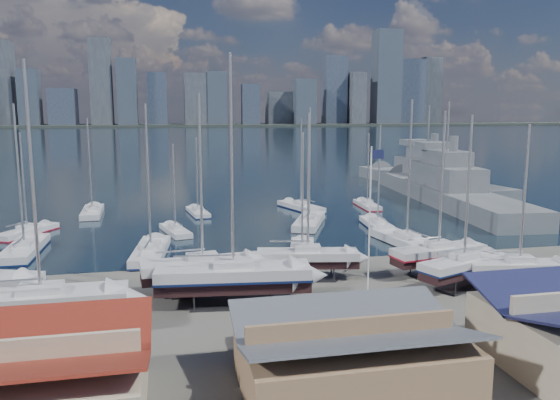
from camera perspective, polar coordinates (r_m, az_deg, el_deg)
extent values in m
plane|color=#605E59|center=(46.23, 0.76, -9.86)|extent=(1400.00, 1400.00, 0.00)
cube|color=#1B2E3F|center=(353.08, -10.48, 6.53)|extent=(1400.00, 600.00, 0.40)
cube|color=#2D332D|center=(612.86, -11.19, 7.68)|extent=(1400.00, 80.00, 2.20)
cube|color=#595E66|center=(633.04, -27.03, 10.81)|extent=(22.49, 24.47, 83.83)
cube|color=#3D4756|center=(619.41, -24.70, 9.73)|extent=(19.55, 21.83, 55.97)
cube|color=#475166|center=(619.60, -21.71, 9.04)|extent=(26.03, 30.49, 37.14)
cube|color=#595E66|center=(603.49, -18.19, 11.65)|extent=(21.60, 16.58, 87.63)
cube|color=#3D4756|center=(602.42, -15.67, 10.81)|extent=(19.42, 28.42, 67.60)
cube|color=#475166|center=(604.40, -12.70, 10.28)|extent=(20.24, 23.80, 54.09)
cube|color=#595E66|center=(602.16, -8.76, 10.40)|extent=(24.62, 19.72, 54.00)
cube|color=#3D4756|center=(602.10, -6.64, 10.53)|extent=(20.75, 17.93, 55.97)
cube|color=#475166|center=(604.87, -3.12, 9.96)|extent=(18.36, 16.25, 43.03)
cube|color=#595E66|center=(629.96, -0.09, 9.61)|extent=(28.49, 22.03, 35.69)
cube|color=#3D4756|center=(618.57, 2.60, 10.23)|extent=(23.34, 17.87, 49.11)
cube|color=#475166|center=(644.10, 5.72, 11.34)|extent=(25.35, 19.79, 75.95)
cube|color=#595E66|center=(645.14, 7.90, 10.49)|extent=(17.00, 27.45, 57.67)
cube|color=#3D4756|center=(659.57, 11.06, 12.48)|extent=(29.28, 24.05, 106.04)
cube|color=#475166|center=(680.40, 13.23, 10.97)|extent=(30.82, 28.37, 74.41)
cube|color=#595E66|center=(695.22, 15.44, 10.96)|extent=(21.74, 17.03, 77.48)
cube|color=#8C6B4C|center=(31.40, 7.50, -16.51)|extent=(12.00, 8.00, 3.00)
cube|color=slate|center=(30.58, 7.59, -13.07)|extent=(12.60, 8.40, 1.27)
cube|color=#2D2D33|center=(41.83, -23.48, -12.63)|extent=(6.29, 2.91, 0.16)
cube|color=black|center=(41.29, -23.62, -10.59)|extent=(11.42, 2.78, 0.91)
cube|color=silver|center=(41.00, -23.70, -9.38)|extent=(11.43, 3.26, 0.91)
cube|color=maroon|center=(41.13, -23.67, -9.94)|extent=(11.54, 3.29, 0.18)
cube|color=silver|center=(40.79, -23.77, -8.44)|extent=(2.86, 1.93, 0.50)
cylinder|color=#B2B2B7|center=(39.29, -24.46, 1.99)|extent=(0.22, 0.22, 15.40)
cube|color=#2D2D33|center=(47.35, -8.02, -9.39)|extent=(5.84, 3.13, 0.16)
cube|color=black|center=(46.89, -8.06, -7.62)|extent=(10.38, 3.46, 0.82)
cube|color=silver|center=(46.66, -8.08, -6.66)|extent=(10.43, 3.88, 0.82)
cube|color=silver|center=(46.48, -8.10, -5.88)|extent=(2.71, 1.96, 0.50)
cylinder|color=#B2B2B7|center=(45.23, -8.29, 2.26)|extent=(0.22, 0.22, 13.76)
cube|color=#2D2D33|center=(44.18, -4.87, -10.71)|extent=(6.93, 3.74, 0.16)
cube|color=black|center=(43.66, -4.90, -8.73)|extent=(12.31, 4.15, 0.97)
cube|color=silver|center=(43.37, -4.91, -7.51)|extent=(12.37, 4.65, 0.97)
cube|color=#0E1B47|center=(43.50, -4.91, -8.07)|extent=(12.49, 4.70, 0.19)
cube|color=silver|center=(43.17, -4.93, -6.58)|extent=(3.22, 2.34, 0.50)
cylinder|color=#B2B2B7|center=(41.73, -5.08, 3.92)|extent=(0.22, 0.22, 16.30)
cube|color=#2D2D33|center=(50.41, 2.89, -8.15)|extent=(5.38, 3.20, 0.16)
cube|color=black|center=(49.99, 2.90, -6.52)|extent=(9.40, 3.84, 0.73)
cube|color=silver|center=(49.80, 2.91, -5.71)|extent=(9.48, 4.22, 0.73)
cube|color=silver|center=(49.65, 2.91, -5.02)|extent=(2.53, 1.94, 0.50)
cylinder|color=#B2B2B7|center=(48.54, 2.97, 1.78)|extent=(0.22, 0.22, 12.36)
cube|color=#2D2D33|center=(50.48, 18.55, -8.60)|extent=(5.47, 3.95, 0.16)
cube|color=black|center=(50.06, 18.64, -6.99)|extent=(9.22, 5.33, 0.72)
cube|color=silver|center=(49.87, 18.68, -6.18)|extent=(9.36, 5.68, 0.72)
cube|color=#0E1B47|center=(49.95, 18.66, -6.55)|extent=(9.45, 5.74, 0.14)
cube|color=silver|center=(49.71, 18.72, -5.50)|extent=(2.66, 2.25, 0.50)
cylinder|color=#B2B2B7|center=(48.61, 19.07, 1.20)|extent=(0.22, 0.22, 12.23)
cube|color=#2D2D33|center=(53.82, 16.14, -7.38)|extent=(5.44, 3.22, 0.16)
cube|color=black|center=(53.43, 16.21, -5.84)|extent=(9.53, 3.85, 0.74)
cube|color=silver|center=(53.25, 16.25, -5.07)|extent=(9.60, 4.23, 0.74)
cube|color=maroon|center=(53.33, 16.23, -5.43)|extent=(9.69, 4.27, 0.15)
cube|color=silver|center=(53.10, 16.28, -4.42)|extent=(2.56, 1.95, 0.50)
cylinder|color=#B2B2B7|center=(52.06, 16.57, 2.03)|extent=(0.22, 0.22, 12.53)
cube|color=#2D2D33|center=(51.38, 23.58, -8.59)|extent=(5.04, 3.04, 0.16)
cube|color=black|center=(50.97, 23.69, -7.02)|extent=(8.79, 3.68, 0.68)
cube|color=silver|center=(50.79, 23.74, -6.28)|extent=(8.86, 4.03, 0.68)
cube|color=silver|center=(50.65, 23.78, -5.63)|extent=(2.38, 1.83, 0.50)
cylinder|color=#B2B2B7|center=(49.60, 24.19, 0.56)|extent=(0.22, 0.22, 11.55)
cube|color=black|center=(65.12, -25.09, -5.38)|extent=(2.70, 11.09, 0.89)
cube|color=silver|center=(64.92, -25.14, -4.62)|extent=(3.17, 11.09, 0.89)
cube|color=#0E1B47|center=(65.01, -25.12, -4.97)|extent=(3.20, 11.20, 0.18)
cube|color=silver|center=(64.77, -25.18, -4.02)|extent=(1.88, 2.78, 0.50)
cylinder|color=#B2B2B7|center=(63.62, -25.62, 2.33)|extent=(0.22, 0.22, 14.95)
cube|color=black|center=(74.77, -24.88, -3.51)|extent=(6.13, 8.67, 0.70)
cube|color=silver|center=(74.63, -24.91, -2.99)|extent=(6.45, 8.85, 0.70)
cube|color=maroon|center=(74.70, -24.90, -3.23)|extent=(6.51, 8.94, 0.14)
cube|color=silver|center=(74.52, -24.94, -2.53)|extent=(2.36, 2.63, 0.50)
cylinder|color=#B2B2B7|center=(73.66, -25.24, 1.79)|extent=(0.22, 0.22, 11.85)
cube|color=black|center=(85.23, -19.00, -1.71)|extent=(2.75, 9.96, 0.79)
cube|color=silver|center=(85.09, -19.02, -1.19)|extent=(3.16, 9.97, 0.79)
cube|color=silver|center=(84.98, -19.05, -0.76)|extent=(1.76, 2.53, 0.50)
cylinder|color=#B2B2B7|center=(84.17, -19.27, 3.54)|extent=(0.22, 0.22, 13.33)
cube|color=black|center=(59.58, -13.31, -6.04)|extent=(3.81, 11.26, 0.88)
cube|color=silver|center=(59.36, -13.34, -5.22)|extent=(4.28, 11.31, 0.88)
cube|color=#0E1B47|center=(59.46, -13.32, -5.60)|extent=(4.32, 11.43, 0.18)
cube|color=silver|center=(59.19, -13.36, -4.57)|extent=(2.14, 2.95, 0.50)
cylinder|color=#B2B2B7|center=(57.94, -13.62, 2.37)|extent=(0.22, 0.22, 14.91)
cube|color=black|center=(69.74, -10.86, -3.65)|extent=(3.75, 8.02, 0.62)
cube|color=silver|center=(69.61, -10.87, -3.15)|extent=(4.07, 8.10, 0.62)
cube|color=silver|center=(69.49, -10.89, -2.70)|extent=(1.76, 2.22, 0.50)
cylinder|color=#B2B2B7|center=(68.65, -11.01, 1.40)|extent=(0.22, 0.22, 10.54)
cube|color=black|center=(81.99, -8.57, -1.68)|extent=(2.96, 8.14, 0.64)
cube|color=silver|center=(81.87, -8.58, -1.24)|extent=(3.30, 8.18, 0.64)
cube|color=#0E1B47|center=(81.93, -8.57, -1.44)|extent=(3.33, 8.26, 0.13)
cube|color=silver|center=(81.77, -8.59, -0.85)|extent=(1.60, 2.15, 0.50)
cylinder|color=#B2B2B7|center=(81.05, -8.67, 2.71)|extent=(0.22, 0.22, 10.73)
cube|color=black|center=(58.95, 2.32, -5.90)|extent=(4.42, 9.26, 0.72)
cube|color=silver|center=(58.77, 2.32, -5.22)|extent=(4.78, 9.36, 0.72)
cube|color=maroon|center=(58.85, 2.32, -5.53)|extent=(4.83, 9.45, 0.14)
cube|color=silver|center=(58.62, 2.33, -4.64)|extent=(2.05, 2.57, 0.50)
cylinder|color=#B2B2B7|center=(57.51, 2.37, 1.01)|extent=(0.22, 0.22, 12.17)
cube|color=black|center=(73.56, 3.05, -2.91)|extent=(6.65, 11.05, 0.87)
cube|color=silver|center=(73.39, 3.06, -2.25)|extent=(7.07, 11.23, 0.87)
cube|color=silver|center=(73.25, 3.06, -1.72)|extent=(2.75, 3.22, 0.50)
cylinder|color=#B2B2B7|center=(72.25, 3.11, 3.82)|extent=(0.22, 0.22, 14.72)
cube|color=black|center=(85.23, 2.18, -1.21)|extent=(5.37, 10.10, 0.79)
cube|color=silver|center=(85.09, 2.18, -0.69)|extent=(5.76, 10.23, 0.79)
cube|color=#0E1B47|center=(85.15, 2.18, -0.93)|extent=(5.82, 10.33, 0.16)
cube|color=silver|center=(84.98, 2.19, -0.26)|extent=(2.36, 2.87, 0.50)
cylinder|color=#B2B2B7|center=(84.17, 2.21, 4.05)|extent=(0.22, 0.22, 13.32)
cube|color=black|center=(64.12, 13.08, -4.97)|extent=(4.34, 11.71, 0.91)
cube|color=silver|center=(63.90, 13.11, -4.17)|extent=(4.81, 11.78, 0.91)
cube|color=silver|center=(63.75, 13.13, -3.55)|extent=(2.31, 3.11, 0.50)
cylinder|color=#B2B2B7|center=(62.56, 13.38, 3.14)|extent=(0.22, 0.22, 15.44)
cube|color=black|center=(72.79, 10.14, -3.14)|extent=(3.22, 9.55, 0.75)
cube|color=silver|center=(72.63, 10.16, -2.56)|extent=(3.61, 9.59, 0.75)
cube|color=#0E1B47|center=(72.70, 10.15, -2.82)|extent=(3.65, 9.69, 0.15)
cube|color=silver|center=(72.51, 10.17, -2.07)|extent=(1.82, 2.50, 0.50)
cylinder|color=#B2B2B7|center=(71.59, 10.31, 2.70)|extent=(0.22, 0.22, 12.64)
cube|color=black|center=(88.32, 9.08, -0.92)|extent=(2.43, 8.31, 0.66)
cube|color=silver|center=(88.21, 9.09, -0.50)|extent=(2.78, 8.33, 0.66)
cube|color=maroon|center=(88.26, 9.08, -0.69)|extent=(2.80, 8.42, 0.13)
cube|color=silver|center=(88.11, 9.10, -0.13)|extent=(1.50, 2.13, 0.50)
cylinder|color=#B2B2B7|center=(87.43, 9.19, 3.30)|extent=(0.22, 0.22, 11.09)
cube|color=slate|center=(96.42, 16.81, 0.08)|extent=(12.95, 51.23, 4.56)
cube|color=slate|center=(95.89, 16.93, 2.49)|extent=(8.16, 18.28, 3.60)
cube|color=slate|center=(95.61, 17.01, 4.27)|extent=(5.82, 10.56, 2.40)
cube|color=slate|center=(100.16, 15.91, 5.50)|extent=(6.14, 5.59, 1.20)
cylinder|color=#B2B2B7|center=(95.35, 17.16, 7.38)|extent=(0.30, 0.30, 8.00)
cube|color=slate|center=(113.36, 15.01, 1.43)|extent=(12.73, 44.76, 3.98)
cube|color=slate|center=(112.94, 15.09, 3.34)|extent=(7.61, 16.08, 3.60)
cube|color=slate|center=(112.69, 15.16, 4.86)|extent=(5.35, 9.32, 2.40)
cube|color=slate|center=(116.24, 13.96, 5.87)|extent=(5.48, 5.02, 1.20)
cylinder|color=#B2B2B7|center=(112.45, 15.27, 7.50)|extent=(0.30, 0.30, 8.00)
imported|color=gray|center=(35.80, -2.89, -14.43)|extent=(2.08, 4.50, 1.49)
imported|color=gray|center=(36.00, 2.36, -14.39)|extent=(4.27, 1.78, 1.37)
imported|color=gray|center=(38.75, 9.67, -12.59)|extent=(4.45, 6.27, 1.59)
imported|color=gray|center=(38.74, 9.62, -12.64)|extent=(2.14, 5.24, 1.52)
cylinder|color=white|center=(44.08, 9.33, -2.54)|extent=(0.12, 0.12, 12.44)
cube|color=#161B45|center=(43.50, 10.16, 4.73)|extent=(1.04, 0.05, 0.73)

